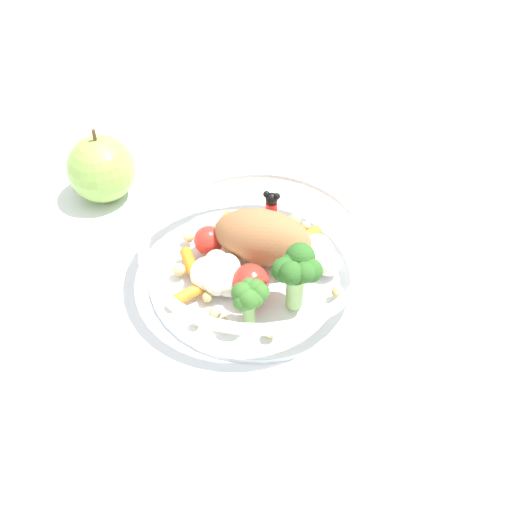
% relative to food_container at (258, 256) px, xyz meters
% --- Properties ---
extents(ground_plane, '(2.40, 2.40, 0.00)m').
position_rel_food_container_xyz_m(ground_plane, '(-0.01, -0.01, -0.03)').
color(ground_plane, white).
extents(food_container, '(0.21, 0.21, 0.07)m').
position_rel_food_container_xyz_m(food_container, '(0.00, 0.00, 0.00)').
color(food_container, white).
rests_on(food_container, ground_plane).
extents(loose_apple, '(0.07, 0.07, 0.08)m').
position_rel_food_container_xyz_m(loose_apple, '(0.15, -0.13, 0.01)').
color(loose_apple, '#8CB74C').
rests_on(loose_apple, ground_plane).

